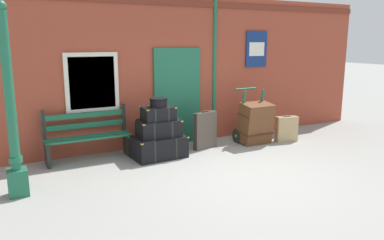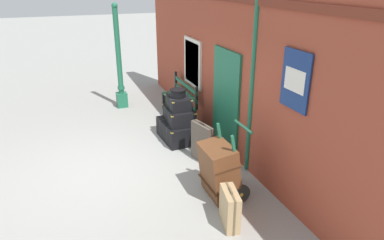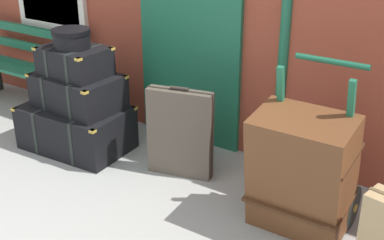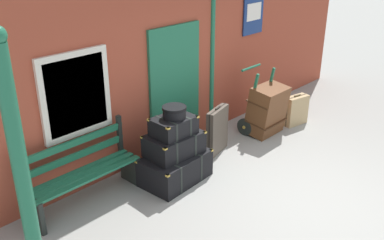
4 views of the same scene
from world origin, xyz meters
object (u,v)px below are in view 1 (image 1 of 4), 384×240
steamer_trunk_top (158,113)px  steamer_trunk_base (159,147)px  porters_trolley (250,130)px  steamer_trunk_middle (159,128)px  lamp_post (12,126)px  suitcase_beige (205,130)px  large_brown_trunk (255,123)px  suitcase_brown (286,129)px  round_hatbox (159,102)px  platform_bench (88,137)px

steamer_trunk_top → steamer_trunk_base: bearing=-115.7°
porters_trolley → steamer_trunk_top: bearing=-178.0°
steamer_trunk_middle → lamp_post: bearing=-163.0°
porters_trolley → suitcase_beige: (-1.17, 0.01, 0.12)m
large_brown_trunk → suitcase_beige: (-1.17, 0.19, -0.07)m
steamer_trunk_top → suitcase_beige: size_ratio=0.76×
steamer_trunk_middle → suitcase_beige: (1.10, 0.09, -0.19)m
steamer_trunk_base → suitcase_brown: bearing=-4.3°
steamer_trunk_base → steamer_trunk_top: 0.66m
large_brown_trunk → suitcase_brown: (0.75, -0.17, -0.18)m
steamer_trunk_top → round_hatbox: bearing=-71.8°
lamp_post → suitcase_brown: (5.61, 0.52, -0.76)m
large_brown_trunk → suitcase_beige: bearing=171.0°
lamp_post → suitcase_beige: size_ratio=3.38×
steamer_trunk_middle → platform_bench: bearing=159.8°
large_brown_trunk → suitcase_beige: large_brown_trunk is taller
lamp_post → porters_trolley: 5.01m
steamer_trunk_base → steamer_trunk_middle: (0.03, 0.04, 0.37)m
lamp_post → steamer_trunk_top: lamp_post is taller
suitcase_brown → steamer_trunk_middle: bearing=174.9°
steamer_trunk_base → round_hatbox: bearing=45.4°
suitcase_brown → porters_trolley: bearing=155.0°
porters_trolley → suitcase_brown: 0.82m
large_brown_trunk → suitcase_brown: bearing=-13.2°
lamp_post → suitcase_beige: lamp_post is taller
steamer_trunk_base → suitcase_brown: (3.04, -0.23, 0.07)m
platform_bench → steamer_trunk_top: size_ratio=2.55×
lamp_post → porters_trolley: (4.87, 0.87, -0.77)m
steamer_trunk_base → steamer_trunk_top: size_ratio=1.66×
porters_trolley → large_brown_trunk: size_ratio=1.29×
steamer_trunk_base → round_hatbox: round_hatbox is taller
large_brown_trunk → suitcase_brown: 0.79m
lamp_post → steamer_trunk_base: lamp_post is taller
porters_trolley → suitcase_beige: bearing=179.3°
lamp_post → steamer_trunk_base: (2.57, 0.75, -0.84)m
steamer_trunk_top → steamer_trunk_middle: bearing=10.0°
platform_bench → suitcase_beige: (2.37, -0.38, -0.05)m
suitcase_beige → suitcase_brown: suitcase_beige is taller
round_hatbox → lamp_post: bearing=-163.3°
large_brown_trunk → steamer_trunk_middle: bearing=177.6°
porters_trolley → large_brown_trunk: (0.00, -0.17, 0.19)m
porters_trolley → round_hatbox: bearing=-177.6°
large_brown_trunk → steamer_trunk_base: bearing=178.7°
platform_bench → lamp_post: bearing=-136.5°
round_hatbox → suitcase_beige: 1.31m
steamer_trunk_middle → suitcase_brown: size_ratio=1.38×
lamp_post → large_brown_trunk: (4.87, 0.70, -0.58)m
steamer_trunk_middle → porters_trolley: size_ratio=0.70×
steamer_trunk_middle → suitcase_brown: steamer_trunk_middle is taller
steamer_trunk_top → round_hatbox: (0.01, -0.02, 0.23)m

